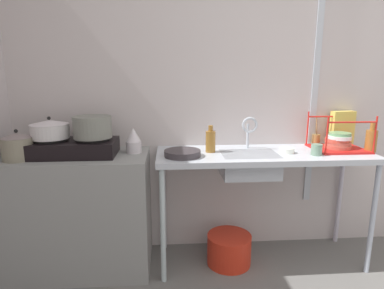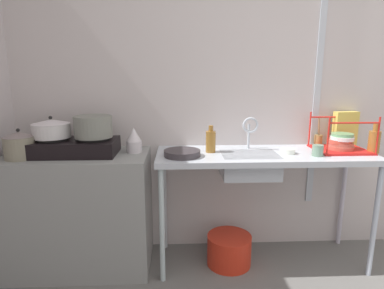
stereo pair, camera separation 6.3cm
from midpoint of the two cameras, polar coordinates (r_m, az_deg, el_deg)
The scene contains 20 objects.
wall_back at distance 2.75m, azimuth 20.74°, elevation 8.33°, with size 5.39×0.10×2.51m, color beige.
wall_metal_strip at distance 2.71m, azimuth 22.22°, elevation 10.84°, with size 0.05×0.01×2.01m, color #B3BBC6.
counter_concrete at distance 2.52m, azimuth -18.62°, elevation -11.24°, with size 1.01×0.53×0.86m, color gray.
counter_sink at distance 2.39m, azimuth 13.46°, elevation -3.04°, with size 1.56×0.53×0.86m.
stove at distance 2.38m, azimuth -19.61°, elevation -0.37°, with size 0.60×0.33×0.12m.
pot_on_left_burner at distance 2.40m, azimuth -23.10°, elevation 2.65°, with size 0.26×0.26×0.15m.
pot_on_right_burner at distance 2.31m, azimuth -16.47°, elevation 3.08°, with size 0.26×0.26×0.15m.
pot_beside_stove at distance 2.41m, azimuth -27.73°, elevation -0.10°, with size 0.20×0.20×0.20m.
percolator at distance 2.34m, azimuth -9.54°, elevation 0.72°, with size 0.11×0.11×0.18m.
sink_basin at distance 2.33m, azimuth 10.96°, elevation -3.62°, with size 0.40×0.30×0.16m, color #B3BBC6.
faucet at distance 2.42m, azimuth 11.05°, elevation 2.96°, with size 0.12×0.07×0.25m.
frying_pan at distance 2.20m, azimuth -0.95°, elevation -1.57°, with size 0.25×0.25×0.04m, color #342E32.
dish_rack at distance 2.62m, azimuth 25.59°, elevation 0.22°, with size 0.37×0.33×0.27m.
cup_by_rack at distance 2.38m, azimuth 22.22°, elevation -1.00°, with size 0.08×0.08×0.08m, color gray.
small_bowl_on_drainboard at distance 2.39m, azimuth 17.42°, elevation -1.13°, with size 0.10×0.10×0.04m, color white.
bottle_by_sink at distance 2.31m, azimuth 4.14°, elevation 0.61°, with size 0.07×0.07×0.20m.
bottle_by_rack at distance 2.66m, azimuth 30.33°, elevation 0.54°, with size 0.08×0.08×0.21m.
cereal_box at distance 2.81m, azimuth 26.21°, elevation 2.54°, with size 0.19×0.06×0.27m, color #E1C753.
utensil_jar at distance 2.73m, azimuth 22.20°, elevation 0.78°, with size 0.06×0.06×0.22m.
bucket_on_floor at distance 2.57m, azimuth 7.36°, elevation -18.11°, with size 0.33×0.33×0.23m, color red.
Camera 2 is at (-1.04, -0.65, 1.41)m, focal length 29.91 mm.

